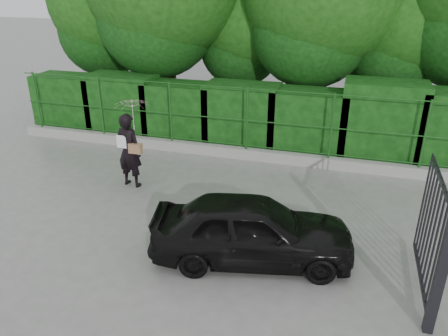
# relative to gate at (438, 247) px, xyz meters

# --- Properties ---
(ground) EXTENTS (80.00, 80.00, 0.00)m
(ground) POSITION_rel_gate_xyz_m (-4.60, 0.72, -1.19)
(ground) COLOR gray
(kerb) EXTENTS (14.00, 0.25, 0.30)m
(kerb) POSITION_rel_gate_xyz_m (-4.60, 5.22, -1.04)
(kerb) COLOR #9E9E99
(kerb) RESTS_ON ground
(fence) EXTENTS (14.13, 0.06, 1.80)m
(fence) POSITION_rel_gate_xyz_m (-4.38, 5.22, 0.01)
(fence) COLOR #1A4F18
(fence) RESTS_ON kerb
(hedge) EXTENTS (14.20, 1.20, 2.25)m
(hedge) POSITION_rel_gate_xyz_m (-4.38, 6.22, -0.20)
(hedge) COLOR black
(hedge) RESTS_ON ground
(gate) EXTENTS (0.22, 2.33, 2.36)m
(gate) POSITION_rel_gate_xyz_m (0.00, 0.00, 0.00)
(gate) COLOR black
(gate) RESTS_ON ground
(woman) EXTENTS (0.94, 0.85, 2.21)m
(woman) POSITION_rel_gate_xyz_m (-6.47, 2.76, 0.18)
(woman) COLOR black
(woman) RESTS_ON ground
(car) EXTENTS (3.91, 2.22, 1.25)m
(car) POSITION_rel_gate_xyz_m (-2.95, 0.56, -0.56)
(car) COLOR black
(car) RESTS_ON ground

